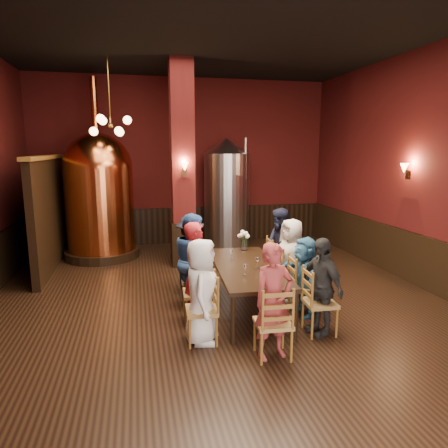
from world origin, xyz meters
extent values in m
plane|color=black|center=(0.00, 0.00, 0.00)|extent=(10.00, 10.00, 0.00)
plane|color=black|center=(0.00, 0.00, 4.50)|extent=(10.00, 10.00, 0.00)
cube|color=#460F0F|center=(0.00, 5.00, 2.25)|extent=(8.00, 0.02, 4.50)
cube|color=#460F0F|center=(4.00, 0.00, 2.25)|extent=(0.02, 10.00, 4.50)
cube|color=black|center=(3.96, 0.00, 0.50)|extent=(0.08, 9.90, 1.00)
cube|color=black|center=(0.00, 4.96, 0.50)|extent=(7.90, 0.08, 1.00)
cube|color=#460F0F|center=(-0.30, 2.80, 2.25)|extent=(0.58, 0.58, 4.50)
cube|color=black|center=(-3.20, 3.20, 1.20)|extent=(0.22, 3.50, 2.40)
cube|color=black|center=(0.39, -0.08, 0.72)|extent=(1.14, 2.46, 0.06)
cylinder|color=black|center=(-0.12, -1.19, 0.34)|extent=(0.07, 0.07, 0.69)
cylinder|color=black|center=(0.76, -1.25, 0.34)|extent=(0.07, 0.07, 0.69)
cylinder|color=black|center=(0.02, 1.08, 0.34)|extent=(0.07, 0.07, 0.69)
cylinder|color=black|center=(0.90, 1.03, 0.34)|extent=(0.07, 0.07, 0.69)
imported|color=white|center=(-0.52, -1.03, 0.72)|extent=(0.61, 0.79, 1.45)
imported|color=maroon|center=(-0.48, -0.36, 0.78)|extent=(0.51, 0.65, 1.56)
imported|color=navy|center=(-0.44, 0.30, 0.79)|extent=(0.53, 0.83, 1.58)
imported|color=black|center=(-0.40, 0.97, 0.72)|extent=(0.65, 0.99, 1.44)
imported|color=black|center=(1.18, -1.13, 0.70)|extent=(0.54, 0.89, 1.41)
imported|color=#306892|center=(1.22, -0.46, 0.64)|extent=(0.44, 1.20, 1.28)
imported|color=beige|center=(1.26, 0.20, 0.72)|extent=(0.60, 0.79, 1.44)
imported|color=#181B31|center=(1.30, 0.87, 0.76)|extent=(0.42, 0.77, 1.52)
imported|color=maroon|center=(0.30, -1.63, 0.75)|extent=(0.61, 0.47, 1.49)
cylinder|color=black|center=(-2.19, 3.85, 0.10)|extent=(1.79, 1.79, 0.20)
cylinder|color=#D16430|center=(-2.19, 3.85, 1.20)|extent=(2.01, 2.01, 1.99)
sphere|color=#D16430|center=(-2.19, 3.85, 2.19)|extent=(1.59, 1.59, 1.59)
cylinder|color=#D16430|center=(-2.19, 3.85, 3.59)|extent=(0.16, 0.16, 1.30)
cylinder|color=#B2B2B7|center=(1.03, 4.22, 1.25)|extent=(1.30, 1.30, 2.50)
cone|color=#B2B2B7|center=(1.03, 4.22, 2.70)|extent=(1.20, 1.20, 0.40)
cylinder|color=#B2B2B7|center=(1.43, 3.82, 1.50)|extent=(0.08, 0.08, 2.80)
cylinder|color=white|center=(0.61, 0.91, 0.85)|extent=(0.11, 0.11, 0.20)
camera|label=1|loc=(-1.32, -6.10, 2.62)|focal=32.00mm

